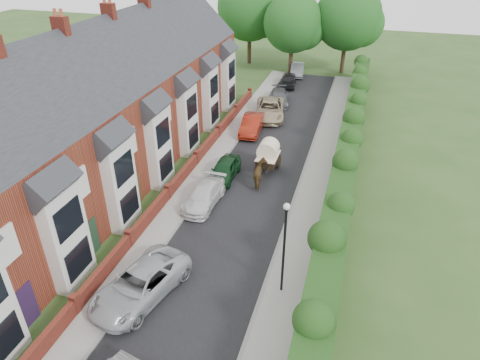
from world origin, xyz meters
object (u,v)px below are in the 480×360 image
at_px(car_white, 204,196).
at_px(horse_cart, 268,153).
at_px(car_black, 288,80).
at_px(car_red, 252,124).
at_px(horse, 260,174).
at_px(car_silver_b, 140,284).
at_px(lamppost, 285,238).
at_px(car_grey, 279,97).
at_px(car_green, 224,170).
at_px(car_beige, 270,109).

xyz_separation_m(car_white, horse_cart, (2.88, 5.49, 0.75)).
xyz_separation_m(car_white, car_black, (0.63, 24.88, 0.05)).
bearing_deg(car_red, horse, -75.59).
bearing_deg(car_black, car_silver_b, -97.99).
xyz_separation_m(lamppost, horse, (-3.43, 9.40, -2.43)).
relative_size(car_black, horse, 1.95).
height_order(lamppost, car_white, lamppost).
bearing_deg(car_white, horse_cart, 64.76).
relative_size(lamppost, car_black, 1.29).
bearing_deg(horse, car_red, -84.30).
height_order(lamppost, car_red, lamppost).
bearing_deg(car_grey, horse_cart, -93.72).
relative_size(lamppost, horse_cart, 1.54).
bearing_deg(car_black, car_green, -97.88).
bearing_deg(lamppost, car_green, 122.31).
xyz_separation_m(car_white, car_beige, (0.72, 15.45, 0.15)).
relative_size(car_red, car_black, 1.13).
bearing_deg(car_red, car_white, -94.50).
relative_size(car_white, horse, 2.13).
xyz_separation_m(car_silver_b, horse_cart, (2.96, 13.80, 0.63)).
height_order(car_white, horse, horse).
height_order(car_green, horse_cart, horse_cart).
xyz_separation_m(car_silver_b, car_green, (0.29, 11.83, -0.07)).
xyz_separation_m(car_grey, horse_cart, (2.10, -13.79, 0.74)).
relative_size(car_white, car_black, 1.09).
relative_size(car_green, horse_cart, 1.19).
bearing_deg(horse, car_silver_b, 62.57).
bearing_deg(car_silver_b, car_black, 103.19).
distance_m(car_red, horse, 8.88).
height_order(car_beige, car_black, car_beige).
distance_m(car_silver_b, car_grey, 27.60).
bearing_deg(car_grey, car_black, 79.16).
bearing_deg(car_white, car_silver_b, -88.07).
distance_m(car_silver_b, car_green, 11.83).
xyz_separation_m(car_white, car_green, (0.22, 3.52, 0.05)).
relative_size(car_beige, horse, 2.76).
bearing_deg(car_silver_b, car_green, 102.99).
relative_size(lamppost, car_red, 1.15).
xyz_separation_m(car_white, car_grey, (0.78, 19.28, 0.01)).
xyz_separation_m(car_silver_b, car_white, (0.08, 8.31, -0.12)).
bearing_deg(horse_cart, car_black, 96.62).
relative_size(car_grey, car_black, 1.11).
relative_size(car_silver_b, horse_cart, 1.62).
bearing_deg(car_green, horse_cart, 36.32).
distance_m(car_beige, horse, 12.37).
distance_m(car_grey, horse_cart, 13.97).
height_order(car_white, car_black, car_black).
distance_m(car_beige, horse_cart, 10.21).
relative_size(car_silver_b, car_red, 1.21).
distance_m(lamppost, car_beige, 22.43).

